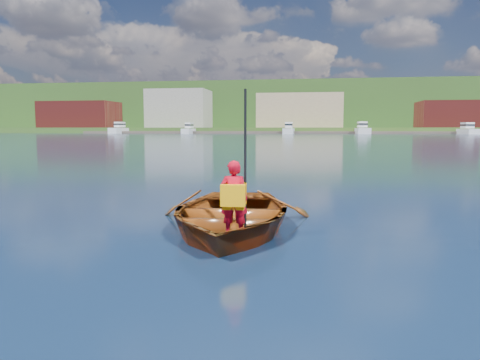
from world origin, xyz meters
TOP-DOWN VIEW (x-y plane):
  - ground at (0.00, 0.00)m, footprint 600.00×600.00m
  - rowboat at (-1.12, 0.49)m, footprint 3.05×4.07m
  - child_paddler at (-0.90, -0.40)m, footprint 0.41×0.36m
  - shoreline at (0.00, 236.61)m, footprint 400.00×140.00m
  - dock at (3.03, 148.00)m, footprint 159.96×13.49m
  - waterfront_buildings at (-7.74, 165.00)m, footprint 202.00×16.00m
  - marina_yachts at (5.83, 143.32)m, footprint 143.21×13.49m
  - hillside_trees at (27.98, 233.26)m, footprint 246.32×85.49m

SIDE VIEW (x-z plane):
  - ground at x=0.00m, z-range 0.00..0.00m
  - rowboat at x=-1.12m, z-range -0.15..0.65m
  - dock at x=3.03m, z-range 0.00..0.80m
  - child_paddler at x=-0.90m, z-range -0.38..1.68m
  - marina_yachts at x=5.83m, z-range -0.74..3.45m
  - waterfront_buildings at x=-7.74m, z-range 0.74..14.74m
  - shoreline at x=0.00m, z-range -0.68..21.32m
  - hillside_trees at x=27.98m, z-range 3.78..30.24m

